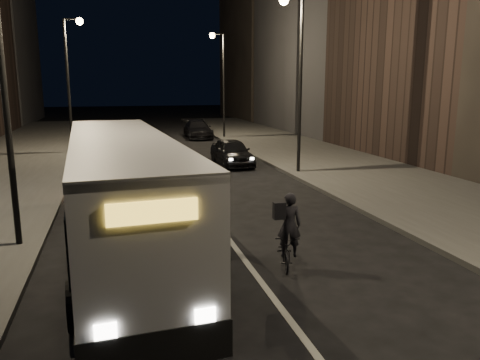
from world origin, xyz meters
TOP-DOWN VIEW (x-y plane):
  - ground at (0.00, 0.00)m, footprint 180.00×180.00m
  - sidewalk_right at (8.50, 14.00)m, footprint 7.00×70.00m
  - building_row_right at (16.00, 27.50)m, footprint 8.00×61.00m
  - streetlight_right_mid at (5.33, 12.00)m, footprint 1.20×0.44m
  - streetlight_right_far at (5.33, 28.00)m, footprint 1.20×0.44m
  - streetlight_left_near at (-5.33, 4.00)m, footprint 1.20×0.44m
  - streetlight_left_far at (-5.33, 22.00)m, footprint 1.20×0.44m
  - city_bus at (-2.87, 3.20)m, footprint 3.20×11.41m
  - cyclist_on_bicycle at (0.86, 1.02)m, footprint 0.98×1.71m
  - car_near at (3.10, 15.37)m, footprint 1.82×4.28m
  - car_mid at (-2.35, 30.71)m, footprint 1.76×4.17m
  - car_far at (3.60, 28.91)m, footprint 2.18×5.00m

SIDE VIEW (x-z plane):
  - ground at x=0.00m, z-range 0.00..0.00m
  - sidewalk_right at x=8.50m, z-range 0.00..0.16m
  - cyclist_on_bicycle at x=0.86m, z-range -0.31..1.56m
  - car_mid at x=-2.35m, z-range 0.00..1.34m
  - car_far at x=3.60m, z-range 0.00..1.43m
  - car_near at x=3.10m, z-range 0.00..1.44m
  - city_bus at x=-2.87m, z-range 0.13..3.17m
  - streetlight_right_mid at x=5.33m, z-range 1.30..9.42m
  - streetlight_right_far at x=5.33m, z-range 1.30..9.42m
  - streetlight_left_near at x=-5.33m, z-range 1.30..9.42m
  - streetlight_left_far at x=-5.33m, z-range 1.30..9.42m
  - building_row_right at x=16.00m, z-range 0.00..21.00m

